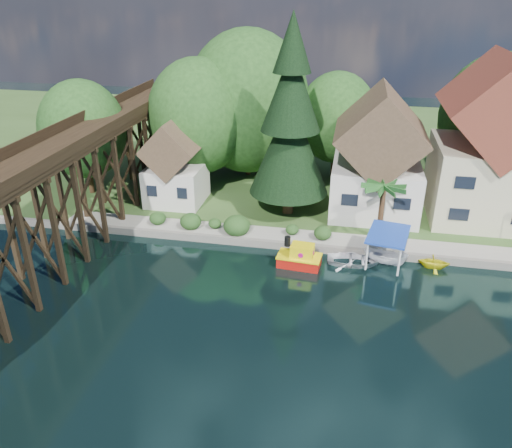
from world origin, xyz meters
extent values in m
plane|color=black|center=(0.00, 0.00, 0.00)|extent=(140.00, 140.00, 0.00)
cube|color=#314D1E|center=(0.00, 34.00, 0.25)|extent=(140.00, 52.00, 0.50)
cube|color=slate|center=(4.00, 8.00, 0.31)|extent=(60.00, 0.40, 0.62)
cube|color=gray|center=(6.00, 9.30, 0.53)|extent=(50.00, 2.60, 0.06)
cube|color=black|center=(-16.00, -3.20, 4.00)|extent=(4.00, 0.36, 8.00)
cube|color=black|center=(-16.00, 0.00, 4.00)|extent=(4.00, 0.36, 8.00)
cube|color=black|center=(-16.00, 3.20, 4.00)|extent=(4.00, 0.36, 8.00)
cube|color=black|center=(-16.00, 6.40, 4.00)|extent=(4.00, 0.36, 8.00)
cube|color=black|center=(-16.00, 9.60, 4.00)|extent=(4.00, 0.36, 8.00)
cube|color=black|center=(-16.00, 12.80, 4.00)|extent=(4.00, 0.36, 8.00)
cube|color=black|center=(-16.00, 16.00, 4.00)|extent=(4.00, 0.36, 8.00)
cube|color=black|center=(-16.00, 19.20, 4.00)|extent=(4.00, 0.36, 8.00)
cube|color=black|center=(-16.00, 22.40, 4.00)|extent=(4.00, 0.36, 8.00)
cube|color=black|center=(-16.00, 25.60, 4.00)|extent=(4.00, 0.36, 8.00)
cube|color=black|center=(-17.75, 6.00, 8.05)|extent=(0.35, 44.00, 0.35)
cube|color=black|center=(-14.25, 6.00, 8.05)|extent=(0.35, 44.00, 0.35)
cube|color=black|center=(-16.00, 6.00, 8.35)|extent=(4.00, 44.00, 0.30)
cube|color=black|center=(-18.00, 6.00, 8.90)|extent=(0.12, 44.00, 0.80)
cube|color=black|center=(-14.00, 6.00, 8.90)|extent=(0.12, 44.00, 0.80)
cube|color=silver|center=(7.00, 16.00, 2.75)|extent=(7.50, 8.00, 4.50)
cube|color=#483626|center=(7.00, 16.00, 7.70)|extent=(7.64, 8.64, 7.64)
cube|color=black|center=(4.90, 11.96, 2.98)|extent=(1.35, 0.08, 1.00)
cube|color=black|center=(9.10, 11.96, 2.98)|extent=(1.35, 0.08, 1.00)
cube|color=beige|center=(16.00, 16.50, 3.75)|extent=(8.50, 8.50, 6.50)
cube|color=maroon|center=(16.00, 16.50, 10.06)|extent=(8.65, 9.18, 8.65)
cube|color=black|center=(13.62, 12.21, 4.08)|extent=(1.53, 0.08, 1.00)
cube|color=silver|center=(-11.00, 14.50, 2.25)|extent=(5.00, 5.00, 3.50)
cube|color=#483626|center=(-11.00, 14.50, 5.80)|extent=(5.09, 5.40, 5.09)
cube|color=black|center=(-12.40, 11.96, 2.43)|extent=(0.90, 0.08, 1.00)
cube|color=black|center=(-9.60, 11.96, 2.43)|extent=(0.90, 0.08, 1.00)
cylinder|color=#382314|center=(-10.00, 19.00, 2.75)|extent=(0.50, 0.50, 4.50)
ellipsoid|color=#1D4117|center=(-10.00, 19.00, 7.50)|extent=(4.40, 4.40, 5.06)
cylinder|color=#382314|center=(-6.00, 23.00, 2.98)|extent=(0.50, 0.50, 4.95)
ellipsoid|color=#1D4117|center=(-6.00, 23.00, 8.20)|extent=(5.00, 5.00, 5.75)
cylinder|color=#382314|center=(3.00, 24.00, 2.52)|extent=(0.50, 0.50, 4.05)
ellipsoid|color=#1D4117|center=(3.00, 24.00, 6.80)|extent=(4.00, 4.00, 4.60)
cylinder|color=#382314|center=(18.00, 24.00, 2.75)|extent=(0.50, 0.50, 4.50)
ellipsoid|color=#1D4117|center=(18.00, 24.00, 7.50)|extent=(4.60, 4.60, 5.29)
cylinder|color=#382314|center=(-20.00, 15.00, 2.52)|extent=(0.50, 0.50, 4.05)
ellipsoid|color=#1D4117|center=(-20.00, 15.00, 6.80)|extent=(4.00, 4.00, 4.60)
ellipsoid|color=#1F4318|center=(-8.00, 9.20, 1.27)|extent=(1.98, 1.98, 1.53)
ellipsoid|color=#1F4318|center=(-6.00, 9.50, 1.09)|extent=(1.54, 1.54, 1.19)
ellipsoid|color=#1F4318|center=(-4.00, 9.00, 1.35)|extent=(2.20, 2.20, 1.70)
ellipsoid|color=#1F4318|center=(-11.00, 9.40, 1.18)|extent=(1.76, 1.76, 1.36)
ellipsoid|color=#1F4318|center=(0.50, 9.60, 1.09)|extent=(1.54, 1.54, 1.19)
ellipsoid|color=#1F4318|center=(3.00, 9.30, 1.18)|extent=(1.76, 1.76, 1.36)
cylinder|color=#382314|center=(-0.45, 13.95, 2.06)|extent=(0.93, 0.93, 3.11)
cone|color=black|center=(-0.45, 13.95, 6.72)|extent=(6.84, 6.84, 8.29)
cone|color=black|center=(-0.45, 13.95, 11.39)|extent=(4.98, 4.98, 6.74)
cone|color=black|center=(-0.45, 13.95, 15.01)|extent=(3.11, 3.11, 4.67)
cylinder|color=#382314|center=(7.42, 10.45, 2.60)|extent=(0.42, 0.42, 4.20)
ellipsoid|color=#1B511B|center=(7.42, 10.45, 4.89)|extent=(4.55, 4.55, 0.95)
cube|color=#B0120B|center=(1.55, 5.65, 0.36)|extent=(3.25, 1.93, 0.83)
cube|color=yellow|center=(1.55, 5.65, 0.81)|extent=(3.37, 2.04, 0.10)
cube|color=yellow|center=(1.76, 5.63, 1.25)|extent=(1.77, 1.39, 1.04)
cylinder|color=black|center=(0.62, 5.73, 1.93)|extent=(0.46, 0.46, 0.73)
cylinder|color=#AD0D6D|center=(1.70, 4.99, 1.25)|extent=(0.38, 0.12, 0.37)
cylinder|color=#AD0D6D|center=(1.81, 6.28, 1.25)|extent=(0.38, 0.12, 0.37)
cylinder|color=#AD0D6D|center=(2.59, 5.56, 1.25)|extent=(0.12, 0.38, 0.37)
imported|color=white|center=(5.60, 6.69, 0.42)|extent=(4.16, 3.06, 0.84)
imported|color=white|center=(7.87, 7.12, 0.63)|extent=(3.44, 1.81, 1.26)
cube|color=#1C43B6|center=(7.87, 7.12, 2.53)|extent=(3.49, 4.50, 0.15)
cylinder|color=white|center=(8.66, 5.17, 1.39)|extent=(0.15, 0.15, 2.28)
cylinder|color=white|center=(9.31, 8.65, 1.39)|extent=(0.15, 0.15, 2.28)
cylinder|color=white|center=(6.42, 5.59, 1.39)|extent=(0.15, 0.15, 2.28)
cylinder|color=white|center=(7.07, 9.07, 1.39)|extent=(0.15, 0.15, 2.28)
imported|color=yellow|center=(11.39, 7.26, 0.60)|extent=(2.39, 2.10, 1.20)
camera|label=1|loc=(4.58, -26.63, 19.14)|focal=35.00mm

